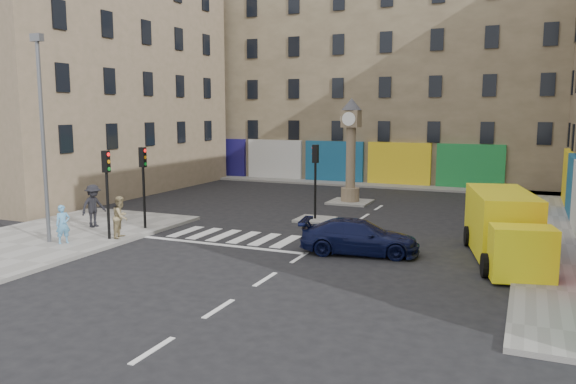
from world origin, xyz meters
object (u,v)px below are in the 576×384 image
Objects in this scene: navy_sedan at (359,237)px; pedestrian_blue at (63,224)px; traffic_light_island at (315,169)px; pedestrian_dark at (93,206)px; yellow_van at (504,227)px; traffic_light_left_far at (143,174)px; lamp_post at (42,128)px; pedestrian_tan at (121,217)px; clock_pillar at (351,144)px; traffic_light_left_near at (107,180)px.

navy_sedan is 2.90× the size of pedestrian_blue.
traffic_light_island is 2.36× the size of pedestrian_blue.
pedestrian_blue is at bearing 98.12° from navy_sedan.
pedestrian_dark is (-8.60, -6.14, -1.46)m from traffic_light_island.
navy_sedan is 5.33m from yellow_van.
navy_sedan is 12.51m from pedestrian_dark.
pedestrian_blue is (-11.32, -3.66, 0.27)m from navy_sedan.
pedestrian_blue is at bearing -129.02° from traffic_light_island.
lamp_post is (-1.90, -3.80, 2.17)m from traffic_light_left_far.
traffic_light_island is 9.65m from pedestrian_tan.
traffic_light_island is at bearing 142.37° from yellow_van.
lamp_post is 3.93m from pedestrian_blue.
pedestrian_blue is 2.29m from pedestrian_tan.
traffic_light_left_far is at bearing 79.55° from navy_sedan.
pedestrian_dark is (-8.60, -12.13, -2.41)m from clock_pillar.
pedestrian_dark is at bearing -162.21° from traffic_light_left_far.
pedestrian_blue is at bearing 1.84° from lamp_post.
traffic_light_left_far is 0.53× the size of yellow_van.
clock_pillar is 1.34× the size of navy_sedan.
traffic_light_left_near is at bearing 127.71° from pedestrian_tan.
clock_pillar is 0.87× the size of yellow_van.
lamp_post reaches higher than clock_pillar.
traffic_light_left_near is at bearing 92.85° from navy_sedan.
traffic_light_left_near is at bearing -115.90° from pedestrian_dark.
traffic_light_left_far is 10.37m from navy_sedan.
traffic_light_left_near is at bearing -9.85° from pedestrian_blue.
pedestrian_dark is at bearing -125.34° from clock_pillar.
pedestrian_tan is at bearing 90.94° from navy_sedan.
lamp_post is 5.29× the size of pedestrian_blue.
clock_pillar is at bearing 3.58° from pedestrian_blue.
clock_pillar is 15.07m from pedestrian_dark.
clock_pillar is (6.30, 13.80, 0.93)m from traffic_light_left_near.
pedestrian_blue is (0.76, 0.02, -3.86)m from lamp_post.
traffic_light_left_far reaches higher than pedestrian_dark.
traffic_light_left_far is at bearing 90.00° from traffic_light_left_near.
traffic_light_left_far reaches higher than pedestrian_tan.
traffic_light_left_near is 2.09× the size of pedestrian_tan.
traffic_light_left_far is 2.36× the size of pedestrian_blue.
navy_sedan is at bearing 12.65° from traffic_light_left_near.
yellow_van is at bearing -24.89° from traffic_light_island.
traffic_light_left_far is 1.88× the size of pedestrian_dark.
traffic_light_left_near is 1.67m from pedestrian_tan.
traffic_light_island reaches higher than pedestrian_tan.
pedestrian_tan is (-9.88, -1.88, 0.37)m from navy_sedan.
pedestrian_dark is (-0.40, 3.06, -3.66)m from lamp_post.
clock_pillar is (8.20, 15.20, -1.24)m from lamp_post.
traffic_light_island is (6.30, 5.40, -0.03)m from traffic_light_left_far.
yellow_van is 4.46× the size of pedestrian_blue.
yellow_van reaches higher than pedestrian_blue.
yellow_van is 17.73m from pedestrian_dark.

